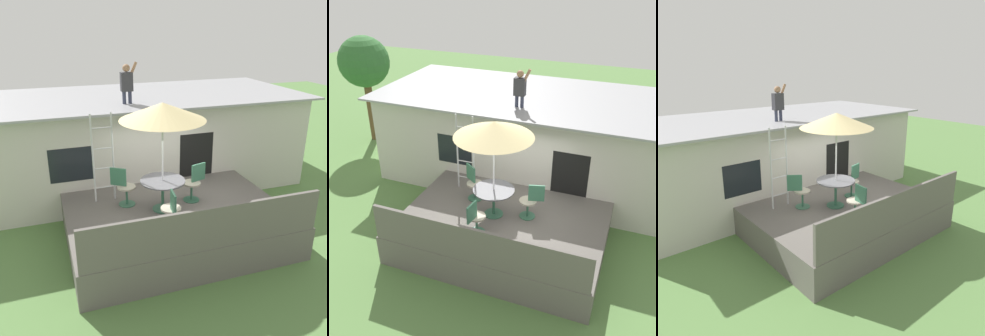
{
  "view_description": "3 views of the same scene",
  "coord_description": "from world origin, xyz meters",
  "views": [
    {
      "loc": [
        -2.78,
        -7.43,
        4.94
      ],
      "look_at": [
        0.04,
        0.85,
        1.46
      ],
      "focal_mm": 39.58,
      "sensor_mm": 36.0,
      "label": 1
    },
    {
      "loc": [
        2.76,
        -7.9,
        6.68
      ],
      "look_at": [
        -0.6,
        0.64,
        1.73
      ],
      "focal_mm": 42.59,
      "sensor_mm": 36.0,
      "label": 2
    },
    {
      "loc": [
        -5.7,
        -6.06,
        4.45
      ],
      "look_at": [
        -0.25,
        0.6,
        1.72
      ],
      "focal_mm": 34.28,
      "sensor_mm": 36.0,
      "label": 3
    }
  ],
  "objects": [
    {
      "name": "patio_table",
      "position": [
        -0.29,
        -0.06,
        1.39
      ],
      "size": [
        1.04,
        1.04,
        0.74
      ],
      "color": "#33664C",
      "rests_on": "deck"
    },
    {
      "name": "step_ladder",
      "position": [
        -1.48,
        0.86,
        1.9
      ],
      "size": [
        0.52,
        0.04,
        2.2
      ],
      "color": "silver",
      "rests_on": "deck"
    },
    {
      "name": "deck_railing",
      "position": [
        0.0,
        -1.91,
        1.25
      ],
      "size": [
        4.96,
        0.08,
        0.9
      ],
      "primitive_type": "cube",
      "color": "#605B56",
      "rests_on": "deck"
    },
    {
      "name": "ground_plane",
      "position": [
        0.0,
        0.0,
        0.0
      ],
      "size": [
        40.0,
        40.0,
        0.0
      ],
      "primitive_type": "plane",
      "color": "#567F42"
    },
    {
      "name": "deck",
      "position": [
        0.0,
        0.0,
        0.4
      ],
      "size": [
        5.06,
        3.92,
        0.8
      ],
      "primitive_type": "cube",
      "color": "#605B56",
      "rests_on": "ground"
    },
    {
      "name": "house",
      "position": [
        0.0,
        3.6,
        1.43
      ],
      "size": [
        10.5,
        4.5,
        2.84
      ],
      "color": "beige",
      "rests_on": "ground"
    },
    {
      "name": "patio_umbrella",
      "position": [
        -0.29,
        -0.06,
        3.15
      ],
      "size": [
        1.9,
        1.9,
        2.54
      ],
      "color": "silver",
      "rests_on": "deck"
    },
    {
      "name": "patio_chair_right",
      "position": [
        0.6,
        0.19,
        1.26
      ],
      "size": [
        0.61,
        0.44,
        0.92
      ],
      "rotation": [
        0.0,
        0.0,
        -2.87
      ],
      "color": "#33664C",
      "rests_on": "deck"
    },
    {
      "name": "patio_chair_near",
      "position": [
        -0.4,
        -0.98,
        1.26
      ],
      "size": [
        0.44,
        0.62,
        0.92
      ],
      "rotation": [
        0.0,
        0.0,
        1.45
      ],
      "color": "#33664C",
      "rests_on": "deck"
    },
    {
      "name": "person_figure",
      "position": [
        -0.47,
        2.41,
        3.45
      ],
      "size": [
        0.47,
        0.2,
        1.11
      ],
      "color": "#33384C",
      "rests_on": "house"
    },
    {
      "name": "patio_chair_left",
      "position": [
        -1.09,
        0.5,
        1.26
      ],
      "size": [
        0.56,
        0.46,
        0.92
      ],
      "rotation": [
        0.0,
        0.0,
        -0.61
      ],
      "color": "#33664C",
      "rests_on": "deck"
    }
  ]
}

